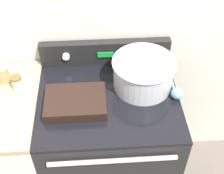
{
  "coord_description": "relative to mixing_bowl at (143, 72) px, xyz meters",
  "views": [
    {
      "loc": [
        -0.05,
        -0.8,
        2.07
      ],
      "look_at": [
        0.02,
        0.33,
        0.96
      ],
      "focal_mm": 50.0,
      "sensor_mm": 36.0,
      "label": 1
    }
  ],
  "objects": [
    {
      "name": "kitchen_wall",
      "position": [
        -0.19,
        0.27,
        0.26
      ],
      "size": [
        8.0,
        0.05,
        2.5
      ],
      "color": "silver",
      "rests_on": "ground_plane"
    },
    {
      "name": "stove_range",
      "position": [
        -0.19,
        -0.08,
        -0.54
      ],
      "size": [
        0.73,
        0.65,
        0.9
      ],
      "color": "black",
      "rests_on": "ground_plane"
    },
    {
      "name": "control_panel",
      "position": [
        -0.19,
        0.2,
        -0.02
      ],
      "size": [
        0.73,
        0.07,
        0.15
      ],
      "color": "black",
      "rests_on": "stove_range"
    },
    {
      "name": "mixing_bowl",
      "position": [
        0.0,
        0.0,
        0.0
      ],
      "size": [
        0.33,
        0.33,
        0.16
      ],
      "color": "silver",
      "rests_on": "stove_range"
    },
    {
      "name": "casserole_dish",
      "position": [
        -0.35,
        -0.13,
        -0.06
      ],
      "size": [
        0.3,
        0.22,
        0.05
      ],
      "color": "black",
      "rests_on": "stove_range"
    },
    {
      "name": "ladle",
      "position": [
        0.16,
        -0.08,
        -0.06
      ],
      "size": [
        0.06,
        0.31,
        0.06
      ],
      "color": "#7AB2C6",
      "rests_on": "stove_range"
    },
    {
      "name": "spice_jar_brown_cap",
      "position": [
        -0.65,
        0.0,
        -0.04
      ],
      "size": [
        0.06,
        0.06,
        0.09
      ],
      "color": "beige",
      "rests_on": "side_counter"
    },
    {
      "name": "spice_jar_white_cap",
      "position": [
        -0.74,
        0.07,
        -0.02
      ],
      "size": [
        0.06,
        0.06,
        0.11
      ],
      "color": "tan",
      "rests_on": "side_counter"
    }
  ]
}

